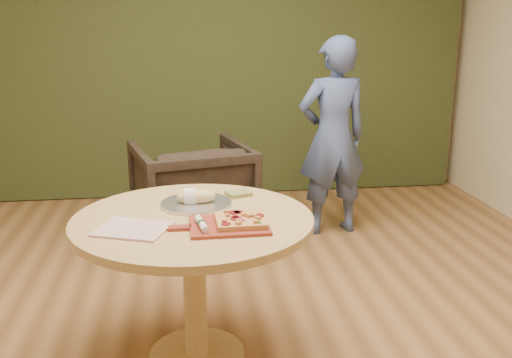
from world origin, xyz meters
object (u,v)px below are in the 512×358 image
object	(u,v)px
cutlery_roll	(201,224)
serving_tray	(196,204)
bread_roll	(194,197)
person_standing	(333,137)
armchair	(192,187)
flatbread_pizza	(241,220)
pizza_paddle	(226,226)
pedestal_table	(194,245)

from	to	relation	value
cutlery_roll	serving_tray	size ratio (longest dim) A/B	0.56
bread_roll	person_standing	bearing A→B (deg)	53.45
armchair	person_standing	size ratio (longest dim) A/B	0.55
flatbread_pizza	serving_tray	size ratio (longest dim) A/B	0.63
pizza_paddle	bread_roll	xyz separation A→B (m)	(-0.13, 0.34, 0.04)
pedestal_table	flatbread_pizza	bearing A→B (deg)	-35.59
pedestal_table	cutlery_roll	world-z (taller)	cutlery_roll
armchair	person_standing	world-z (taller)	person_standing
pizza_paddle	person_standing	distance (m)	2.09
pedestal_table	bread_roll	world-z (taller)	bread_roll
pedestal_table	serving_tray	size ratio (longest dim) A/B	3.21
pizza_paddle	armchair	size ratio (longest dim) A/B	0.53
person_standing	pedestal_table	bearing A→B (deg)	48.50
bread_roll	armchair	bearing A→B (deg)	89.51
serving_tray	flatbread_pizza	bearing A→B (deg)	-60.28
flatbread_pizza	serving_tray	bearing A→B (deg)	119.72
flatbread_pizza	cutlery_roll	distance (m)	0.18
flatbread_pizza	bread_roll	bearing A→B (deg)	120.87
pizza_paddle	flatbread_pizza	bearing A→B (deg)	8.34
pedestal_table	person_standing	xyz separation A→B (m)	(1.13, 1.68, 0.16)
cutlery_roll	serving_tray	xyz separation A→B (m)	(-0.01, 0.36, -0.02)
armchair	bread_roll	bearing A→B (deg)	75.80
pizza_paddle	person_standing	xyz separation A→B (m)	(0.98, 1.84, 0.02)
cutlery_roll	bread_roll	bearing A→B (deg)	83.83
serving_tray	bread_roll	bearing A→B (deg)	-180.00
pedestal_table	armchair	size ratio (longest dim) A/B	1.34
pizza_paddle	person_standing	bearing A→B (deg)	61.20
pedestal_table	pizza_paddle	bearing A→B (deg)	-47.84
serving_tray	person_standing	size ratio (longest dim) A/B	0.23
bread_roll	pedestal_table	bearing A→B (deg)	-94.31
pedestal_table	pizza_paddle	xyz separation A→B (m)	(0.15, -0.16, 0.15)
cutlery_roll	bread_roll	world-z (taller)	bread_roll
person_standing	armchair	bearing A→B (deg)	-5.36
serving_tray	person_standing	xyz separation A→B (m)	(1.11, 1.50, 0.02)
flatbread_pizza	armchair	distance (m)	1.83
pedestal_table	person_standing	size ratio (longest dim) A/B	0.74
armchair	person_standing	distance (m)	1.16
flatbread_pizza	pedestal_table	bearing A→B (deg)	144.41
armchair	serving_tray	bearing A→B (deg)	76.15
flatbread_pizza	bread_roll	world-z (taller)	bread_roll
pizza_paddle	cutlery_roll	distance (m)	0.12
serving_tray	person_standing	bearing A→B (deg)	53.67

